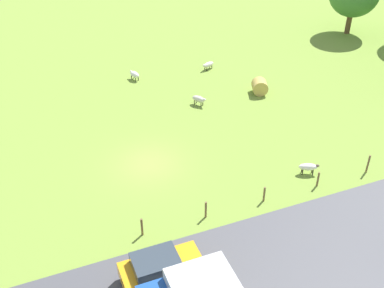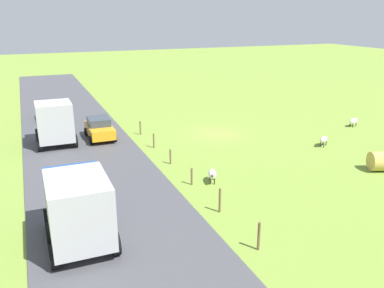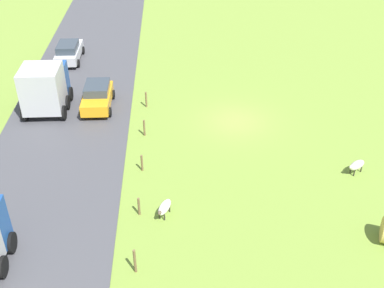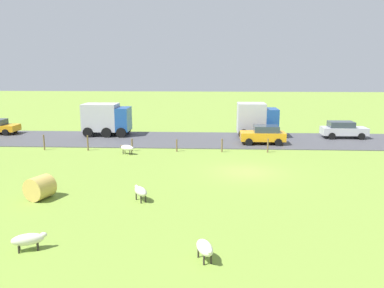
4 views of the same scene
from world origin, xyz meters
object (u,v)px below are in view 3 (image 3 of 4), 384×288
Objects in this scene: sheep_2 at (357,165)px; car_0 at (69,51)px; sheep_0 at (164,207)px; truck_1 at (45,87)px; car_1 at (97,96)px.

sheep_2 is 0.29× the size of car_0.
sheep_2 is at bearing -164.10° from sheep_0.
sheep_2 is (-10.62, -3.02, 0.00)m from sheep_0.
car_0 is at bearing -41.42° from sheep_2.
truck_1 is 0.98× the size of car_1.
sheep_0 is 20.80m from car_0.
sheep_0 is at bearing 111.98° from car_1.
sheep_2 is 0.31× the size of car_1.
sheep_0 is at bearing 112.04° from car_0.
sheep_2 is at bearing 151.49° from car_1.
truck_1 reaches higher than sheep_2.
truck_1 is at bearing 89.51° from car_0.
truck_1 is 0.91× the size of car_0.
truck_1 is at bearing -54.39° from sheep_0.
car_1 is at bearing 112.12° from car_0.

